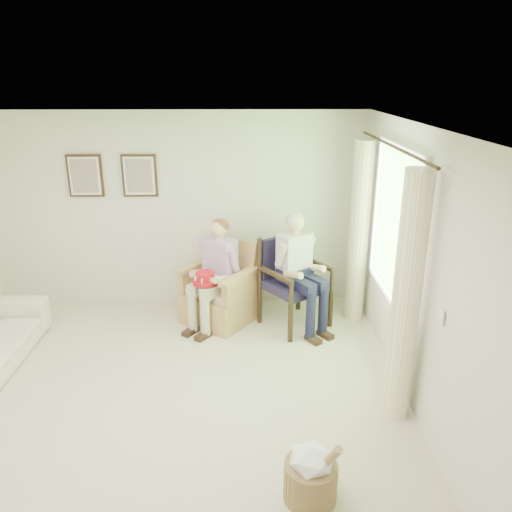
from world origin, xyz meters
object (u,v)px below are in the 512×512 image
(person_dark, at_px, (297,264))
(hatbox, at_px, (311,473))
(red_hat, at_px, (205,279))
(person_wicker, at_px, (218,267))
(wood_armchair, at_px, (295,277))
(wicker_armchair, at_px, (220,296))

(person_dark, height_order, hatbox, person_dark)
(red_hat, bearing_deg, person_wicker, 46.65)
(red_hat, height_order, hatbox, red_hat)
(wood_armchair, height_order, person_wicker, person_wicker)
(wood_armchair, bearing_deg, person_wicker, 148.63)
(hatbox, bearing_deg, wicker_armchair, 105.59)
(wicker_armchair, height_order, person_dark, person_dark)
(person_wicker, relative_size, person_dark, 0.93)
(person_wicker, height_order, hatbox, person_wicker)
(wicker_armchair, distance_m, red_hat, 0.49)
(wood_armchair, bearing_deg, wicker_armchair, 140.56)
(person_wicker, distance_m, red_hat, 0.24)
(wicker_armchair, height_order, wood_armchair, wood_armchair)
(person_dark, xyz_separation_m, hatbox, (-0.13, -2.70, -0.63))
(wicker_armchair, xyz_separation_m, wood_armchair, (0.96, -0.07, 0.28))
(wicker_armchair, xyz_separation_m, red_hat, (-0.15, -0.29, 0.37))
(wicker_armchair, xyz_separation_m, hatbox, (0.82, -2.96, -0.09))
(person_wicker, xyz_separation_m, red_hat, (-0.15, -0.16, -0.09))
(wicker_armchair, distance_m, person_dark, 1.13)
(hatbox, bearing_deg, person_dark, 87.17)
(wood_armchair, distance_m, person_dark, 0.31)
(wicker_armchair, xyz_separation_m, person_wicker, (-0.00, -0.14, 0.46))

